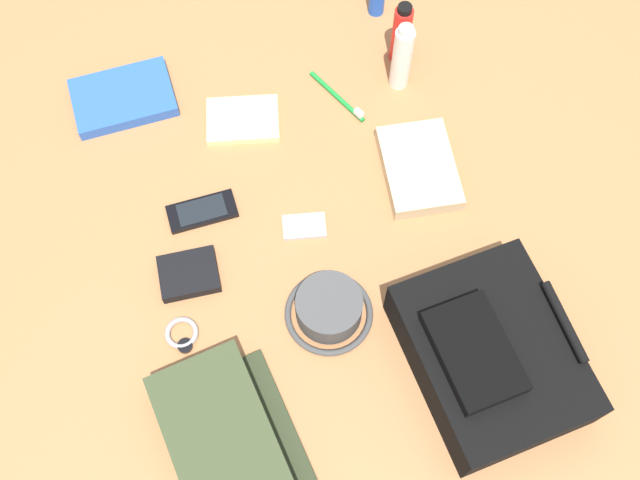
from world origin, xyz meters
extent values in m
cube|color=#A56B40|center=(0.00, 0.00, -0.01)|extent=(2.64, 2.02, 0.02)
cube|color=black|center=(0.31, 0.21, 0.05)|extent=(0.34, 0.27, 0.10)
cube|color=black|center=(0.31, 0.16, 0.12)|extent=(0.19, 0.12, 0.03)
cylinder|color=black|center=(0.31, 0.33, 0.12)|extent=(0.15, 0.02, 0.02)
cube|color=#384228|center=(0.30, -0.28, 0.04)|extent=(0.31, 0.20, 0.07)
cube|color=#2C3520|center=(0.30, -0.18, 0.01)|extent=(0.29, 0.09, 0.01)
cylinder|color=#444444|center=(0.13, -0.03, 0.04)|extent=(0.12, 0.12, 0.06)
torus|color=#444444|center=(0.13, -0.03, 0.01)|extent=(0.17, 0.17, 0.01)
cylinder|color=red|center=(-0.39, 0.31, 0.07)|extent=(0.04, 0.04, 0.14)
cylinder|color=black|center=(-0.39, 0.31, 0.15)|extent=(0.03, 0.03, 0.01)
cylinder|color=white|center=(-0.32, 0.29, 0.08)|extent=(0.04, 0.04, 0.16)
cylinder|color=silver|center=(-0.32, 0.29, 0.17)|extent=(0.03, 0.03, 0.01)
cube|color=blue|center=(-0.46, -0.29, 0.01)|extent=(0.15, 0.21, 0.03)
cube|color=white|center=(-0.46, -0.29, 0.01)|extent=(0.14, 0.20, 0.02)
cube|color=black|center=(-0.15, -0.20, 0.01)|extent=(0.06, 0.14, 0.01)
cube|color=black|center=(-0.15, -0.20, 0.01)|extent=(0.05, 0.10, 0.00)
cube|color=#B7B7BC|center=(-0.05, -0.01, 0.01)|extent=(0.07, 0.09, 0.01)
cylinder|color=silver|center=(-0.05, -0.03, 0.01)|extent=(0.03, 0.03, 0.00)
torus|color=#99999E|center=(0.08, -0.30, 0.01)|extent=(0.06, 0.06, 0.01)
cylinder|color=black|center=(0.11, -0.30, 0.01)|extent=(0.03, 0.03, 0.01)
cylinder|color=#198C33|center=(-0.33, 0.15, 0.01)|extent=(0.16, 0.07, 0.01)
cube|color=white|center=(-0.26, 0.17, 0.02)|extent=(0.02, 0.02, 0.01)
cube|color=black|center=(-0.02, -0.25, 0.01)|extent=(0.10, 0.12, 0.02)
cube|color=beige|center=(-0.33, -0.06, 0.01)|extent=(0.14, 0.17, 0.02)
cube|color=#C6B289|center=(-0.10, 0.24, 0.02)|extent=(0.22, 0.17, 0.04)
camera|label=1|loc=(0.56, -0.19, 1.31)|focal=41.73mm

